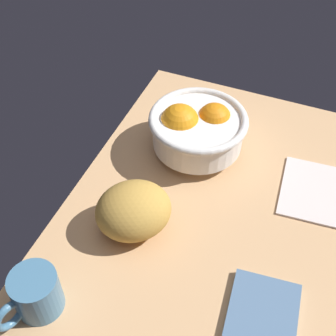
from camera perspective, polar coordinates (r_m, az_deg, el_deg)
ground_plane at (r=89.67cm, az=5.43°, el=-5.79°), size 75.04×53.92×3.00cm
fruit_bowl at (r=95.09cm, az=3.53°, el=4.88°), size 19.91×19.91×11.08cm
bread_loaf at (r=82.34cm, az=-4.22°, el=-5.18°), size 17.78×17.92×9.48cm
napkin_folded at (r=77.32cm, az=11.27°, el=-17.86°), size 16.55×12.19×1.26cm
napkin_spare at (r=94.91cm, az=17.19°, el=-2.59°), size 16.27×13.04×0.91cm
mug at (r=77.13cm, az=-15.91°, el=-14.54°), size 11.30×7.55×7.76cm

